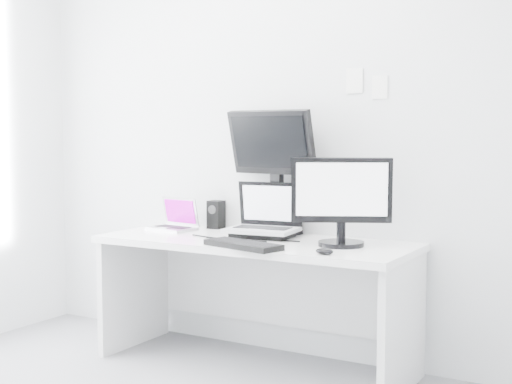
# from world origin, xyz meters

# --- Properties ---
(back_wall) EXTENTS (3.60, 0.00, 3.60)m
(back_wall) POSITION_xyz_m (0.00, 1.60, 1.35)
(back_wall) COLOR silver
(back_wall) RESTS_ON ground
(desk) EXTENTS (1.80, 0.70, 0.73)m
(desk) POSITION_xyz_m (0.00, 1.25, 0.36)
(desk) COLOR white
(desk) RESTS_ON ground
(macbook) EXTENTS (0.31, 0.25, 0.21)m
(macbook) POSITION_xyz_m (-0.64, 1.34, 0.83)
(macbook) COLOR #B0B0B4
(macbook) RESTS_ON desk
(speaker) EXTENTS (0.09, 0.09, 0.17)m
(speaker) POSITION_xyz_m (-0.45, 1.54, 0.82)
(speaker) COLOR black
(speaker) RESTS_ON desk
(dell_laptop) EXTENTS (0.42, 0.34, 0.32)m
(dell_laptop) POSITION_xyz_m (-0.00, 1.33, 0.89)
(dell_laptop) COLOR #B5B7BD
(dell_laptop) RESTS_ON desk
(rear_monitor) EXTENTS (0.57, 0.25, 0.75)m
(rear_monitor) POSITION_xyz_m (-0.01, 1.49, 1.11)
(rear_monitor) COLOR black
(rear_monitor) RESTS_ON desk
(samsung_monitor) EXTENTS (0.58, 0.45, 0.49)m
(samsung_monitor) POSITION_xyz_m (0.52, 1.27, 0.97)
(samsung_monitor) COLOR black
(samsung_monitor) RESTS_ON desk
(keyboard) EXTENTS (0.47, 0.26, 0.03)m
(keyboard) POSITION_xyz_m (0.09, 0.97, 0.74)
(keyboard) COLOR black
(keyboard) RESTS_ON desk
(mouse) EXTENTS (0.10, 0.07, 0.03)m
(mouse) POSITION_xyz_m (0.55, 0.98, 0.75)
(mouse) COLOR black
(mouse) RESTS_ON desk
(wall_note_0) EXTENTS (0.10, 0.00, 0.14)m
(wall_note_0) POSITION_xyz_m (0.45, 1.59, 1.62)
(wall_note_0) COLOR white
(wall_note_0) RESTS_ON back_wall
(wall_note_1) EXTENTS (0.09, 0.00, 0.13)m
(wall_note_1) POSITION_xyz_m (0.60, 1.59, 1.58)
(wall_note_1) COLOR white
(wall_note_1) RESTS_ON back_wall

